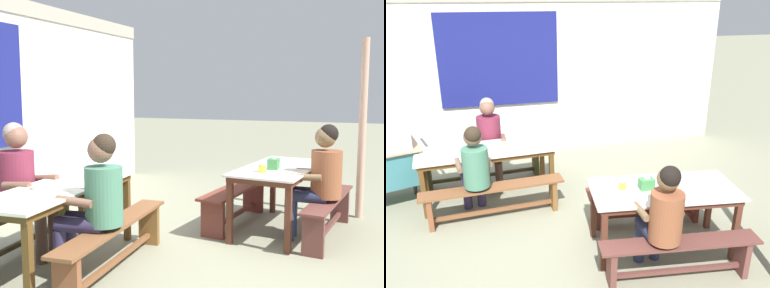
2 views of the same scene
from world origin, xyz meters
The scene contains 14 objects.
ground_plane centered at (0.00, 0.00, 0.00)m, with size 40.00×40.00×0.00m, color gray.
backdrop_wall centered at (-0.01, 2.92, 1.44)m, with size 7.35×0.23×2.74m.
dining_table_far centered at (-0.64, 1.25, 0.66)m, with size 1.86×0.80×0.74m.
dining_table_near centered at (1.15, -0.40, 0.66)m, with size 1.64×0.91×0.74m.
bench_far_back centered at (-0.68, 1.79, 0.29)m, with size 1.82×0.43×0.44m.
bench_far_front centered at (-0.60, 0.70, 0.30)m, with size 1.78×0.38×0.44m.
bench_near_back centered at (1.21, 0.15, 0.30)m, with size 1.49×0.48×0.44m.
bench_near_front centered at (1.09, -0.94, 0.29)m, with size 1.60×0.43×0.44m.
person_near_front centered at (0.92, -0.85, 0.71)m, with size 0.42×0.57×1.25m.
person_center_facing centered at (-0.57, 1.74, 0.73)m, with size 0.45×0.58×1.29m.
person_left_back_turned centered at (-0.79, 0.77, 0.71)m, with size 0.47×0.59×1.24m.
tissue_box centered at (0.96, -0.36, 0.80)m, with size 0.15×0.11×0.14m.
condiment_jar centered at (0.71, -0.29, 0.78)m, with size 0.08×0.08×0.10m.
soup_bowl centered at (-0.81, 1.33, 0.76)m, with size 0.14×0.14×0.05m, color silver.
Camera 2 is at (-0.69, -3.86, 2.69)m, focal length 37.49 mm.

